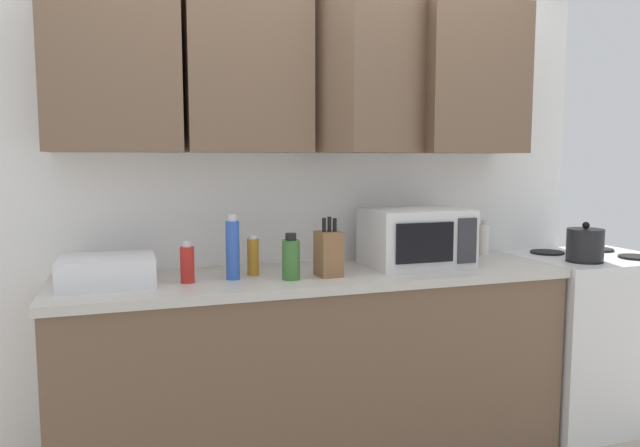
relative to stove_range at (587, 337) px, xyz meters
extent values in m
cube|color=white|center=(-1.55, 0.35, 0.85)|extent=(3.20, 0.06, 2.60)
cube|color=brown|center=(-2.41, 0.16, 1.37)|extent=(0.55, 0.33, 0.75)
cube|color=brown|center=(-1.84, 0.16, 1.37)|extent=(0.55, 0.33, 0.75)
cube|color=brown|center=(-1.26, 0.12, 1.37)|extent=(0.64, 0.54, 0.75)
cube|color=brown|center=(-0.69, 0.16, 1.37)|extent=(0.55, 0.33, 0.75)
cube|color=brown|center=(-1.55, 0.02, -0.02)|extent=(2.30, 0.60, 0.86)
cube|color=beige|center=(-1.55, 0.02, 0.43)|extent=(2.33, 0.63, 0.04)
cube|color=silver|center=(0.00, 0.00, 0.00)|extent=(0.76, 0.64, 0.90)
cylinder|color=black|center=(-0.17, -0.14, 0.45)|extent=(0.18, 0.18, 0.01)
cylinder|color=black|center=(0.17, -0.14, 0.45)|extent=(0.18, 0.18, 0.01)
cylinder|color=black|center=(-0.17, 0.14, 0.45)|extent=(0.18, 0.18, 0.01)
cylinder|color=black|center=(0.17, 0.14, 0.45)|extent=(0.18, 0.18, 0.01)
cylinder|color=black|center=(-0.17, -0.14, 0.54)|extent=(0.18, 0.18, 0.16)
sphere|color=black|center=(-0.17, -0.14, 0.64)|extent=(0.04, 0.04, 0.04)
cube|color=silver|center=(-1.04, 0.03, 0.59)|extent=(0.48, 0.36, 0.28)
cube|color=black|center=(-1.08, -0.15, 0.59)|extent=(0.29, 0.01, 0.18)
cube|color=#2D2D33|center=(-0.86, -0.15, 0.59)|extent=(0.10, 0.01, 0.21)
cube|color=silver|center=(-2.46, 0.02, 0.51)|extent=(0.38, 0.30, 0.12)
cube|color=brown|center=(-1.52, -0.08, 0.55)|extent=(0.11, 0.13, 0.20)
cylinder|color=black|center=(-1.55, -0.09, 0.68)|extent=(0.02, 0.02, 0.06)
cylinder|color=black|center=(-1.52, -0.09, 0.68)|extent=(0.02, 0.02, 0.07)
cylinder|color=black|center=(-1.50, -0.09, 0.68)|extent=(0.02, 0.02, 0.06)
cylinder|color=red|center=(-2.14, -0.03, 0.53)|extent=(0.06, 0.06, 0.15)
cylinder|color=silver|center=(-2.14, -0.03, 0.61)|extent=(0.03, 0.03, 0.02)
cylinder|color=#2D56B7|center=(-1.94, -0.02, 0.58)|extent=(0.06, 0.06, 0.25)
cylinder|color=silver|center=(-1.94, -0.02, 0.72)|extent=(0.04, 0.04, 0.03)
cylinder|color=#BC6638|center=(-0.68, 0.22, 0.53)|extent=(0.08, 0.08, 0.15)
cylinder|color=yellow|center=(-0.68, 0.22, 0.61)|extent=(0.05, 0.05, 0.02)
cylinder|color=#386B2D|center=(-1.71, -0.10, 0.53)|extent=(0.08, 0.08, 0.17)
cylinder|color=black|center=(-1.71, -0.10, 0.64)|extent=(0.05, 0.05, 0.03)
cylinder|color=#AD701E|center=(-1.84, 0.05, 0.53)|extent=(0.05, 0.05, 0.16)
cylinder|color=silver|center=(-1.84, 0.05, 0.62)|extent=(0.04, 0.04, 0.02)
cylinder|color=white|center=(-0.52, 0.23, 0.53)|extent=(0.06, 0.06, 0.16)
cylinder|color=silver|center=(-0.52, 0.23, 0.62)|extent=(0.04, 0.04, 0.02)
camera|label=1|loc=(-2.38, -2.56, 0.97)|focal=33.45mm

